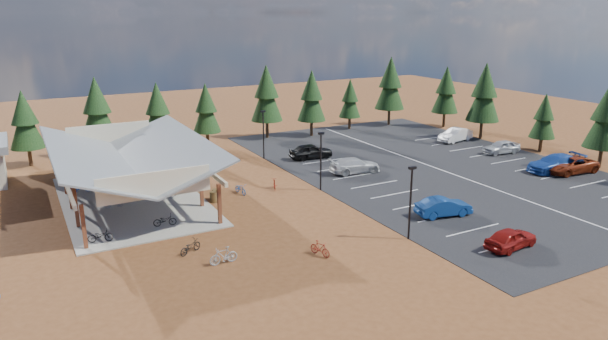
# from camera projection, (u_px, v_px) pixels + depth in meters

# --- Properties ---
(ground) EXTENTS (140.00, 140.00, 0.00)m
(ground) POSITION_uv_depth(u_px,v_px,m) (279.00, 206.00, 43.13)
(ground) COLOR #5A3117
(ground) RESTS_ON ground
(asphalt_lot) EXTENTS (27.00, 44.00, 0.04)m
(asphalt_lot) POSITION_uv_depth(u_px,v_px,m) (433.00, 167.00, 54.07)
(asphalt_lot) COLOR black
(asphalt_lot) RESTS_ON ground
(concrete_pad) EXTENTS (10.60, 18.60, 0.10)m
(concrete_pad) POSITION_uv_depth(u_px,v_px,m) (132.00, 200.00, 44.49)
(concrete_pad) COLOR gray
(concrete_pad) RESTS_ON ground
(bike_pavilion) EXTENTS (11.65, 19.40, 4.97)m
(bike_pavilion) POSITION_uv_depth(u_px,v_px,m) (128.00, 156.00, 43.43)
(bike_pavilion) COLOR #5D2F1A
(bike_pavilion) RESTS_ON concrete_pad
(lamp_post_0) EXTENTS (0.50, 0.25, 5.14)m
(lamp_post_0) POSITION_uv_depth(u_px,v_px,m) (411.00, 198.00, 36.11)
(lamp_post_0) COLOR black
(lamp_post_0) RESTS_ON ground
(lamp_post_1) EXTENTS (0.50, 0.25, 5.14)m
(lamp_post_1) POSITION_uv_depth(u_px,v_px,m) (321.00, 157.00, 46.26)
(lamp_post_1) COLOR black
(lamp_post_1) RESTS_ON ground
(lamp_post_2) EXTENTS (0.50, 0.25, 5.14)m
(lamp_post_2) POSITION_uv_depth(u_px,v_px,m) (263.00, 131.00, 56.41)
(lamp_post_2) COLOR black
(lamp_post_2) RESTS_ON ground
(trash_bin_0) EXTENTS (0.60, 0.60, 0.90)m
(trash_bin_0) POSITION_uv_depth(u_px,v_px,m) (214.00, 197.00, 43.99)
(trash_bin_0) COLOR #473419
(trash_bin_0) RESTS_ON ground
(trash_bin_1) EXTENTS (0.60, 0.60, 0.90)m
(trash_bin_1) POSITION_uv_depth(u_px,v_px,m) (216.00, 194.00, 44.57)
(trash_bin_1) COLOR #473419
(trash_bin_1) RESTS_ON ground
(pine_1) EXTENTS (3.28, 3.28, 7.65)m
(pine_1) POSITION_uv_depth(u_px,v_px,m) (25.00, 120.00, 53.27)
(pine_1) COLOR #382314
(pine_1) RESTS_ON ground
(pine_2) EXTENTS (3.69, 3.69, 8.59)m
(pine_2) POSITION_uv_depth(u_px,v_px,m) (97.00, 109.00, 56.28)
(pine_2) COLOR #382314
(pine_2) RESTS_ON ground
(pine_3) EXTENTS (3.34, 3.34, 7.77)m
(pine_3) POSITION_uv_depth(u_px,v_px,m) (158.00, 110.00, 58.29)
(pine_3) COLOR #382314
(pine_3) RESTS_ON ground
(pine_4) EXTENTS (3.14, 3.14, 7.33)m
(pine_4) POSITION_uv_depth(u_px,v_px,m) (206.00, 108.00, 61.01)
(pine_4) COLOR #382314
(pine_4) RESTS_ON ground
(pine_5) EXTENTS (3.84, 3.84, 8.95)m
(pine_5) POSITION_uv_depth(u_px,v_px,m) (266.00, 94.00, 65.25)
(pine_5) COLOR #382314
(pine_5) RESTS_ON ground
(pine_6) EXTENTS (3.52, 3.52, 8.20)m
(pine_6) POSITION_uv_depth(u_px,v_px,m) (312.00, 96.00, 66.39)
(pine_6) COLOR #382314
(pine_6) RESTS_ON ground
(pine_7) EXTENTS (2.83, 2.83, 6.60)m
(pine_7) POSITION_uv_depth(u_px,v_px,m) (350.00, 99.00, 70.82)
(pine_7) COLOR #382314
(pine_7) RESTS_ON ground
(pine_8) EXTENTS (3.98, 3.98, 9.26)m
(pine_8) POSITION_uv_depth(u_px,v_px,m) (390.00, 84.00, 72.92)
(pine_8) COLOR #382314
(pine_8) RESTS_ON ground
(pine_10) EXTENTS (3.67, 3.67, 8.55)m
(pine_10) POSITION_uv_depth(u_px,v_px,m) (607.00, 116.00, 52.44)
(pine_10) COLOR #382314
(pine_10) RESTS_ON ground
(pine_11) EXTENTS (2.78, 2.78, 6.47)m
(pine_11) POSITION_uv_depth(u_px,v_px,m) (544.00, 116.00, 59.17)
(pine_11) COLOR #382314
(pine_11) RESTS_ON ground
(pine_12) EXTENTS (3.96, 3.96, 9.22)m
(pine_12) POSITION_uv_depth(u_px,v_px,m) (484.00, 93.00, 64.80)
(pine_12) COLOR #382314
(pine_12) RESTS_ON ground
(pine_13) EXTENTS (3.48, 3.48, 8.12)m
(pine_13) POSITION_uv_depth(u_px,v_px,m) (446.00, 90.00, 71.92)
(pine_13) COLOR #382314
(pine_13) RESTS_ON ground
(bike_0) EXTENTS (1.73, 0.93, 0.86)m
(bike_0) POSITION_uv_depth(u_px,v_px,m) (100.00, 236.00, 36.12)
(bike_0) COLOR black
(bike_0) RESTS_ON concrete_pad
(bike_1) EXTENTS (1.52, 0.63, 0.88)m
(bike_1) POSITION_uv_depth(u_px,v_px,m) (114.00, 202.00, 42.44)
(bike_1) COLOR #929499
(bike_1) RESTS_ON concrete_pad
(bike_2) EXTENTS (2.00, 1.09, 1.00)m
(bike_2) POSITION_uv_depth(u_px,v_px,m) (81.00, 187.00, 45.90)
(bike_2) COLOR navy
(bike_2) RESTS_ON concrete_pad
(bike_3) EXTENTS (1.72, 0.95, 1.00)m
(bike_3) POSITION_uv_depth(u_px,v_px,m) (98.00, 179.00, 48.21)
(bike_3) COLOR #98240C
(bike_3) RESTS_ON concrete_pad
(bike_4) EXTENTS (1.71, 0.90, 0.85)m
(bike_4) POSITION_uv_depth(u_px,v_px,m) (165.00, 220.00, 38.83)
(bike_4) COLOR black
(bike_4) RESTS_ON concrete_pad
(bike_5) EXTENTS (1.83, 0.98, 1.06)m
(bike_5) POSITION_uv_depth(u_px,v_px,m) (165.00, 192.00, 44.65)
(bike_5) COLOR gray
(bike_5) RESTS_ON concrete_pad
(bike_6) EXTENTS (1.55, 0.63, 0.80)m
(bike_6) POSITION_uv_depth(u_px,v_px,m) (143.00, 183.00, 47.43)
(bike_6) COLOR #293E9C
(bike_6) RESTS_ON concrete_pad
(bike_7) EXTENTS (1.69, 0.69, 0.99)m
(bike_7) POSITION_uv_depth(u_px,v_px,m) (144.00, 166.00, 52.14)
(bike_7) COLOR maroon
(bike_7) RESTS_ON concrete_pad
(bike_11) EXTENTS (0.94, 1.69, 0.98)m
(bike_11) POSITION_uv_depth(u_px,v_px,m) (320.00, 248.00, 34.29)
(bike_11) COLOR maroon
(bike_11) RESTS_ON ground
(bike_12) EXTENTS (1.80, 1.34, 0.90)m
(bike_12) POSITION_uv_depth(u_px,v_px,m) (190.00, 247.00, 34.63)
(bike_12) COLOR black
(bike_12) RESTS_ON ground
(bike_13) EXTENTS (1.84, 0.58, 1.09)m
(bike_13) POSITION_uv_depth(u_px,v_px,m) (223.00, 256.00, 33.13)
(bike_13) COLOR #9EA1A7
(bike_13) RESTS_ON ground
(bike_14) EXTENTS (0.83, 1.80, 0.91)m
(bike_14) POSITION_uv_depth(u_px,v_px,m) (241.00, 189.00, 46.01)
(bike_14) COLOR navy
(bike_14) RESTS_ON ground
(bike_15) EXTENTS (0.95, 1.59, 0.92)m
(bike_15) POSITION_uv_depth(u_px,v_px,m) (274.00, 184.00, 47.22)
(bike_15) COLOR maroon
(bike_15) RESTS_ON ground
(car_0) EXTENTS (4.11, 2.01, 1.35)m
(car_0) POSITION_uv_depth(u_px,v_px,m) (511.00, 238.00, 35.26)
(car_0) COLOR maroon
(car_0) RESTS_ON asphalt_lot
(car_1) EXTENTS (4.50, 2.28, 1.41)m
(car_1) POSITION_uv_depth(u_px,v_px,m) (444.00, 207.00, 40.87)
(car_1) COLOR navy
(car_1) RESTS_ON asphalt_lot
(car_3) EXTENTS (5.20, 2.61, 1.45)m
(car_3) POSITION_uv_depth(u_px,v_px,m) (355.00, 165.00, 51.92)
(car_3) COLOR #BDBDBD
(car_3) RESTS_ON asphalt_lot
(car_4) EXTENTS (4.71, 2.16, 1.56)m
(car_4) POSITION_uv_depth(u_px,v_px,m) (311.00, 151.00, 57.00)
(car_4) COLOR black
(car_4) RESTS_ON asphalt_lot
(car_6) EXTENTS (5.79, 3.10, 1.55)m
(car_6) POSITION_uv_depth(u_px,v_px,m) (570.00, 165.00, 51.87)
(car_6) COLOR maroon
(car_6) RESTS_ON asphalt_lot
(car_7) EXTENTS (6.03, 3.17, 1.67)m
(car_7) POSITION_uv_depth(u_px,v_px,m) (555.00, 163.00, 52.19)
(car_7) COLOR #1E479E
(car_7) RESTS_ON asphalt_lot
(car_8) EXTENTS (4.41, 2.22, 1.44)m
(car_8) POSITION_uv_depth(u_px,v_px,m) (501.00, 147.00, 59.03)
(car_8) COLOR #ADAFB5
(car_8) RESTS_ON asphalt_lot
(car_9) EXTENTS (4.97, 2.46, 1.57)m
(car_9) POSITION_uv_depth(u_px,v_px,m) (455.00, 135.00, 64.55)
(car_9) COLOR silver
(car_9) RESTS_ON asphalt_lot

